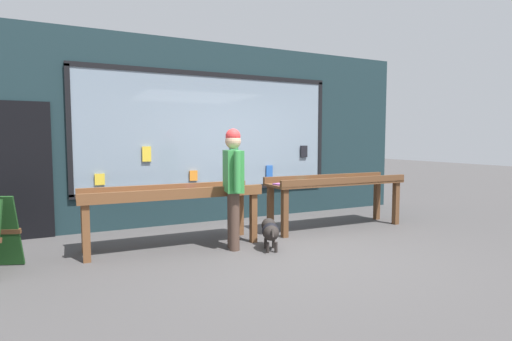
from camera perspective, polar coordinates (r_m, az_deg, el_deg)
ground_plane at (r=5.67m, az=4.91°, el=-11.18°), size 40.00×40.00×0.00m
shopfront_facade at (r=7.58m, az=-4.83°, el=5.31°), size 7.84×0.29×3.29m
display_table_left at (r=5.76m, az=-11.83°, el=-3.94°), size 2.50×0.71×0.87m
display_table_right at (r=7.01m, az=11.34°, el=-2.19°), size 2.49×0.69×0.90m
person_browsing at (r=5.51m, az=-3.28°, el=-1.25°), size 0.31×0.65×1.67m
small_dog at (r=5.59m, az=2.05°, el=-8.59°), size 0.36×0.57×0.40m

